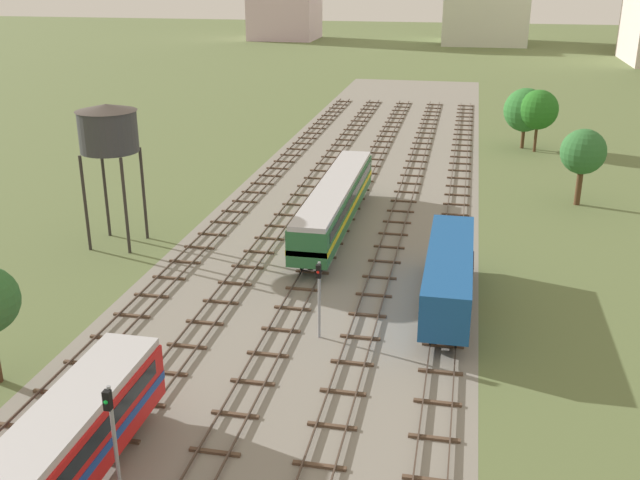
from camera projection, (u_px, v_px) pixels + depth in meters
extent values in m
plane|color=#5B6B3D|center=(329.00, 241.00, 58.12)|extent=(480.00, 480.00, 0.00)
cube|color=gray|center=(329.00, 241.00, 58.12)|extent=(23.20, 176.00, 0.01)
cube|color=#47382D|center=(210.00, 226.00, 60.89)|extent=(0.07, 126.00, 0.15)
cube|color=#47382D|center=(226.00, 227.00, 60.62)|extent=(0.07, 126.00, 0.15)
cube|color=brown|center=(21.00, 427.00, 34.66)|extent=(2.40, 0.22, 0.14)
cube|color=brown|center=(55.00, 393.00, 37.41)|extent=(2.40, 0.22, 0.14)
cube|color=brown|center=(84.00, 364.00, 40.16)|extent=(2.40, 0.22, 0.14)
cube|color=brown|center=(109.00, 338.00, 42.91)|extent=(2.40, 0.22, 0.14)
cube|color=brown|center=(132.00, 316.00, 45.67)|extent=(2.40, 0.22, 0.14)
cube|color=brown|center=(151.00, 296.00, 48.42)|extent=(2.40, 0.22, 0.14)
cube|color=brown|center=(169.00, 278.00, 51.17)|extent=(2.40, 0.22, 0.14)
cube|color=brown|center=(185.00, 262.00, 53.92)|extent=(2.40, 0.22, 0.14)
cube|color=brown|center=(199.00, 247.00, 56.67)|extent=(2.40, 0.22, 0.14)
cube|color=brown|center=(212.00, 234.00, 59.43)|extent=(2.40, 0.22, 0.14)
cube|color=brown|center=(224.00, 222.00, 62.18)|extent=(2.40, 0.22, 0.14)
cube|color=brown|center=(235.00, 212.00, 64.93)|extent=(2.40, 0.22, 0.14)
cube|color=brown|center=(245.00, 201.00, 67.68)|extent=(2.40, 0.22, 0.14)
cube|color=brown|center=(254.00, 192.00, 70.43)|extent=(2.40, 0.22, 0.14)
cube|color=brown|center=(262.00, 184.00, 73.19)|extent=(2.40, 0.22, 0.14)
cube|color=brown|center=(270.00, 176.00, 75.94)|extent=(2.40, 0.22, 0.14)
cube|color=brown|center=(277.00, 168.00, 78.69)|extent=(2.40, 0.22, 0.14)
cube|color=brown|center=(284.00, 161.00, 81.44)|extent=(2.40, 0.22, 0.14)
cube|color=brown|center=(291.00, 155.00, 84.19)|extent=(2.40, 0.22, 0.14)
cube|color=brown|center=(297.00, 149.00, 86.95)|extent=(2.40, 0.22, 0.14)
cube|color=brown|center=(302.00, 143.00, 89.70)|extent=(2.40, 0.22, 0.14)
cube|color=brown|center=(307.00, 138.00, 92.45)|extent=(2.40, 0.22, 0.14)
cube|color=brown|center=(312.00, 133.00, 95.20)|extent=(2.40, 0.22, 0.14)
cube|color=brown|center=(317.00, 128.00, 97.95)|extent=(2.40, 0.22, 0.14)
cube|color=brown|center=(321.00, 124.00, 100.71)|extent=(2.40, 0.22, 0.14)
cube|color=brown|center=(326.00, 120.00, 103.46)|extent=(2.40, 0.22, 0.14)
cube|color=brown|center=(330.00, 116.00, 106.21)|extent=(2.40, 0.22, 0.14)
cube|color=brown|center=(333.00, 112.00, 108.96)|extent=(2.40, 0.22, 0.14)
cube|color=brown|center=(337.00, 108.00, 111.71)|extent=(2.40, 0.22, 0.14)
cube|color=brown|center=(340.00, 105.00, 114.47)|extent=(2.40, 0.22, 0.14)
cube|color=brown|center=(344.00, 101.00, 117.22)|extent=(2.40, 0.22, 0.14)
cube|color=#47382D|center=(266.00, 230.00, 59.99)|extent=(0.07, 126.00, 0.15)
cube|color=#47382D|center=(283.00, 231.00, 59.72)|extent=(0.07, 126.00, 0.15)
cube|color=brown|center=(116.00, 439.00, 33.76)|extent=(2.40, 0.22, 0.14)
cube|color=brown|center=(143.00, 403.00, 36.52)|extent=(2.40, 0.22, 0.14)
cube|color=brown|center=(166.00, 373.00, 39.27)|extent=(2.40, 0.22, 0.14)
cube|color=brown|center=(187.00, 346.00, 42.02)|extent=(2.40, 0.22, 0.14)
cube|color=brown|center=(205.00, 323.00, 44.77)|extent=(2.40, 0.22, 0.14)
cube|color=brown|center=(221.00, 302.00, 47.52)|extent=(2.40, 0.22, 0.14)
cube|color=brown|center=(235.00, 283.00, 50.28)|extent=(2.40, 0.22, 0.14)
cube|color=brown|center=(248.00, 267.00, 53.03)|extent=(2.40, 0.22, 0.14)
cube|color=brown|center=(259.00, 252.00, 55.78)|extent=(2.40, 0.22, 0.14)
cube|color=brown|center=(269.00, 238.00, 58.53)|extent=(2.40, 0.22, 0.14)
cube|color=brown|center=(279.00, 226.00, 61.28)|extent=(2.40, 0.22, 0.14)
cube|color=brown|center=(287.00, 215.00, 64.04)|extent=(2.40, 0.22, 0.14)
cube|color=brown|center=(295.00, 205.00, 66.79)|extent=(2.40, 0.22, 0.14)
cube|color=brown|center=(302.00, 195.00, 69.54)|extent=(2.40, 0.22, 0.14)
cube|color=brown|center=(309.00, 186.00, 72.29)|extent=(2.40, 0.22, 0.14)
cube|color=brown|center=(315.00, 178.00, 75.04)|extent=(2.40, 0.22, 0.14)
cube|color=brown|center=(321.00, 171.00, 77.80)|extent=(2.40, 0.22, 0.14)
cube|color=brown|center=(327.00, 164.00, 80.55)|extent=(2.40, 0.22, 0.14)
cube|color=brown|center=(332.00, 157.00, 83.30)|extent=(2.40, 0.22, 0.14)
cube|color=brown|center=(336.00, 151.00, 86.05)|extent=(2.40, 0.22, 0.14)
cube|color=brown|center=(341.00, 145.00, 88.80)|extent=(2.40, 0.22, 0.14)
cube|color=brown|center=(345.00, 140.00, 91.56)|extent=(2.40, 0.22, 0.14)
cube|color=brown|center=(349.00, 135.00, 94.31)|extent=(2.40, 0.22, 0.14)
cube|color=brown|center=(352.00, 130.00, 97.06)|extent=(2.40, 0.22, 0.14)
cube|color=brown|center=(356.00, 125.00, 99.81)|extent=(2.40, 0.22, 0.14)
cube|color=brown|center=(359.00, 121.00, 102.56)|extent=(2.40, 0.22, 0.14)
cube|color=brown|center=(362.00, 117.00, 105.32)|extent=(2.40, 0.22, 0.14)
cube|color=brown|center=(365.00, 113.00, 108.07)|extent=(2.40, 0.22, 0.14)
cube|color=brown|center=(368.00, 109.00, 110.82)|extent=(2.40, 0.22, 0.14)
cube|color=brown|center=(371.00, 106.00, 113.57)|extent=(2.40, 0.22, 0.14)
cube|color=brown|center=(373.00, 103.00, 116.32)|extent=(2.40, 0.22, 0.14)
cube|color=#47382D|center=(323.00, 234.00, 59.10)|extent=(0.07, 126.00, 0.15)
cube|color=#47382D|center=(341.00, 235.00, 58.83)|extent=(0.07, 126.00, 0.15)
cube|color=brown|center=(215.00, 452.00, 32.87)|extent=(2.40, 0.22, 0.14)
cube|color=brown|center=(235.00, 414.00, 35.62)|extent=(2.40, 0.22, 0.14)
cube|color=brown|center=(253.00, 382.00, 38.37)|extent=(2.40, 0.22, 0.14)
cube|color=brown|center=(268.00, 354.00, 41.13)|extent=(2.40, 0.22, 0.14)
cube|color=brown|center=(281.00, 330.00, 43.88)|extent=(2.40, 0.22, 0.14)
cube|color=brown|center=(293.00, 308.00, 46.63)|extent=(2.40, 0.22, 0.14)
cube|color=brown|center=(303.00, 289.00, 49.38)|extent=(2.40, 0.22, 0.14)
cube|color=brown|center=(312.00, 272.00, 52.13)|extent=(2.40, 0.22, 0.14)
cube|color=brown|center=(321.00, 257.00, 54.89)|extent=(2.40, 0.22, 0.14)
cube|color=brown|center=(328.00, 243.00, 57.64)|extent=(2.40, 0.22, 0.14)
cube|color=brown|center=(335.00, 230.00, 60.39)|extent=(2.40, 0.22, 0.14)
cube|color=brown|center=(341.00, 218.00, 63.14)|extent=(2.40, 0.22, 0.14)
cube|color=brown|center=(347.00, 208.00, 65.89)|extent=(2.40, 0.22, 0.14)
cube|color=brown|center=(352.00, 198.00, 68.65)|extent=(2.40, 0.22, 0.14)
cube|color=brown|center=(357.00, 189.00, 71.40)|extent=(2.40, 0.22, 0.14)
cube|color=brown|center=(362.00, 181.00, 74.15)|extent=(2.40, 0.22, 0.14)
cube|color=brown|center=(366.00, 173.00, 76.90)|extent=(2.40, 0.22, 0.14)
cube|color=brown|center=(370.00, 166.00, 79.65)|extent=(2.40, 0.22, 0.14)
cube|color=brown|center=(374.00, 159.00, 82.41)|extent=(2.40, 0.22, 0.14)
cube|color=brown|center=(377.00, 153.00, 85.16)|extent=(2.40, 0.22, 0.14)
cube|color=brown|center=(380.00, 147.00, 87.91)|extent=(2.40, 0.22, 0.14)
cube|color=brown|center=(383.00, 141.00, 90.66)|extent=(2.40, 0.22, 0.14)
cube|color=brown|center=(386.00, 136.00, 93.41)|extent=(2.40, 0.22, 0.14)
cube|color=brown|center=(389.00, 131.00, 96.17)|extent=(2.40, 0.22, 0.14)
cube|color=brown|center=(391.00, 127.00, 98.92)|extent=(2.40, 0.22, 0.14)
cube|color=brown|center=(393.00, 122.00, 101.67)|extent=(2.40, 0.22, 0.14)
cube|color=brown|center=(396.00, 118.00, 104.42)|extent=(2.40, 0.22, 0.14)
cube|color=brown|center=(398.00, 114.00, 107.17)|extent=(2.40, 0.22, 0.14)
cube|color=brown|center=(400.00, 111.00, 109.93)|extent=(2.40, 0.22, 0.14)
cube|color=brown|center=(402.00, 107.00, 112.68)|extent=(2.40, 0.22, 0.14)
cube|color=brown|center=(404.00, 104.00, 115.43)|extent=(2.40, 0.22, 0.14)
cube|color=#47382D|center=(382.00, 238.00, 58.20)|extent=(0.07, 126.00, 0.15)
cube|color=#47382D|center=(400.00, 239.00, 57.94)|extent=(0.07, 126.00, 0.15)
cube|color=brown|center=(319.00, 466.00, 31.98)|extent=(2.40, 0.22, 0.14)
cube|color=brown|center=(332.00, 426.00, 34.73)|extent=(2.40, 0.22, 0.14)
cube|color=brown|center=(343.00, 392.00, 37.48)|extent=(2.40, 0.22, 0.14)
cube|color=brown|center=(352.00, 363.00, 40.23)|extent=(2.40, 0.22, 0.14)
cube|color=brown|center=(360.00, 337.00, 42.98)|extent=(2.40, 0.22, 0.14)
cube|color=brown|center=(367.00, 315.00, 45.74)|extent=(2.40, 0.22, 0.14)
cube|color=brown|center=(374.00, 295.00, 48.49)|extent=(2.40, 0.22, 0.14)
cube|color=brown|center=(379.00, 277.00, 51.24)|extent=(2.40, 0.22, 0.14)
cube|color=brown|center=(384.00, 261.00, 53.99)|extent=(2.40, 0.22, 0.14)
cube|color=brown|center=(389.00, 247.00, 56.74)|extent=(2.40, 0.22, 0.14)
cube|color=brown|center=(393.00, 234.00, 59.50)|extent=(2.40, 0.22, 0.14)
cube|color=brown|center=(397.00, 222.00, 62.25)|extent=(2.40, 0.22, 0.14)
cube|color=brown|center=(400.00, 211.00, 65.00)|extent=(2.40, 0.22, 0.14)
cube|color=brown|center=(404.00, 201.00, 67.75)|extent=(2.40, 0.22, 0.14)
cube|color=brown|center=(407.00, 192.00, 70.50)|extent=(2.40, 0.22, 0.14)
cube|color=brown|center=(409.00, 183.00, 73.26)|extent=(2.40, 0.22, 0.14)
cube|color=brown|center=(412.00, 176.00, 76.01)|extent=(2.40, 0.22, 0.14)
cube|color=brown|center=(414.00, 168.00, 78.76)|extent=(2.40, 0.22, 0.14)
cube|color=brown|center=(416.00, 161.00, 81.51)|extent=(2.40, 0.22, 0.14)
cube|color=brown|center=(418.00, 155.00, 84.26)|extent=(2.40, 0.22, 0.14)
cube|color=brown|center=(420.00, 149.00, 87.02)|extent=(2.40, 0.22, 0.14)
cube|color=brown|center=(422.00, 143.00, 89.77)|extent=(2.40, 0.22, 0.14)
cube|color=brown|center=(424.00, 138.00, 92.52)|extent=(2.40, 0.22, 0.14)
cube|color=brown|center=(425.00, 133.00, 95.27)|extent=(2.40, 0.22, 0.14)
cube|color=brown|center=(427.00, 128.00, 98.02)|extent=(2.40, 0.22, 0.14)
cube|color=brown|center=(428.00, 124.00, 100.78)|extent=(2.40, 0.22, 0.14)
cube|color=brown|center=(430.00, 120.00, 103.53)|extent=(2.40, 0.22, 0.14)
cube|color=brown|center=(431.00, 116.00, 106.28)|extent=(2.40, 0.22, 0.14)
cube|color=brown|center=(432.00, 112.00, 109.03)|extent=(2.40, 0.22, 0.14)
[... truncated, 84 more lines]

